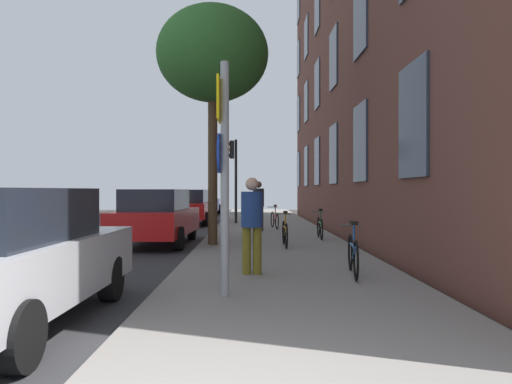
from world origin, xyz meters
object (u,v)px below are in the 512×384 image
(car_0, at_px, (3,257))
(bicycle_0, at_px, (353,254))
(car_3, at_px, (205,202))
(bicycle_3, at_px, (275,219))
(pedestrian_1, at_px, (259,203))
(pedestrian_0, at_px, (252,219))
(car_1, at_px, (157,216))
(bicycle_2, at_px, (320,227))
(tree_near, at_px, (213,55))
(bicycle_1, at_px, (285,233))
(traffic_light, at_px, (234,166))
(sign_post, at_px, (223,163))
(car_2, at_px, (191,206))

(car_0, bearing_deg, bicycle_0, 31.06)
(car_0, xyz_separation_m, car_3, (-0.15, 25.00, -0.00))
(bicycle_3, xyz_separation_m, pedestrian_1, (-0.65, -1.09, 0.68))
(pedestrian_0, bearing_deg, car_1, 116.95)
(pedestrian_0, distance_m, car_0, 4.08)
(bicycle_3, height_order, pedestrian_0, pedestrian_0)
(bicycle_0, height_order, car_3, car_3)
(bicycle_2, relative_size, car_0, 0.39)
(tree_near, distance_m, pedestrian_1, 6.12)
(bicycle_2, relative_size, bicycle_3, 1.02)
(bicycle_1, xyz_separation_m, car_3, (-3.88, 18.02, 0.35))
(traffic_light, height_order, car_1, traffic_light)
(sign_post, xyz_separation_m, traffic_light, (-0.38, 14.56, 0.70))
(bicycle_2, relative_size, car_2, 0.37)
(sign_post, xyz_separation_m, pedestrian_1, (0.67, 10.56, -0.84))
(pedestrian_1, bearing_deg, tree_near, -107.06)
(traffic_light, distance_m, bicycle_2, 7.74)
(sign_post, distance_m, car_3, 23.94)
(bicycle_1, distance_m, bicycle_3, 5.90)
(pedestrian_0, distance_m, car_3, 22.29)
(bicycle_2, height_order, pedestrian_1, pedestrian_1)
(car_0, bearing_deg, bicycle_2, 61.08)
(tree_near, distance_m, pedestrian_0, 6.29)
(bicycle_0, height_order, car_1, car_1)
(car_3, bearing_deg, car_2, -88.76)
(bicycle_2, distance_m, car_3, 16.84)
(pedestrian_0, xyz_separation_m, car_3, (-3.00, 22.09, -0.26))
(traffic_light, distance_m, car_0, 16.03)
(pedestrian_1, xyz_separation_m, car_2, (-3.08, 4.88, -0.31))
(car_1, bearing_deg, bicycle_2, 7.36)
(sign_post, xyz_separation_m, car_2, (-2.41, 15.44, -1.15))
(tree_near, relative_size, car_0, 1.54)
(car_1, relative_size, car_3, 1.04)
(traffic_light, xyz_separation_m, car_1, (-1.96, -7.45, -1.85))
(sign_post, distance_m, tree_near, 7.09)
(bicycle_3, xyz_separation_m, car_0, (-3.76, -12.88, 0.36))
(bicycle_0, distance_m, car_1, 7.17)
(traffic_light, height_order, pedestrian_0, traffic_light)
(bicycle_3, distance_m, pedestrian_1, 1.44)
(tree_near, distance_m, car_1, 4.84)
(traffic_light, height_order, car_0, traffic_light)
(sign_post, height_order, car_0, sign_post)
(bicycle_1, distance_m, car_0, 7.93)
(traffic_light, bearing_deg, car_3, 103.47)
(tree_near, height_order, car_0, tree_near)
(bicycle_0, relative_size, bicycle_2, 1.04)
(bicycle_2, distance_m, bicycle_3, 4.10)
(pedestrian_1, relative_size, car_3, 0.43)
(pedestrian_0, bearing_deg, sign_post, -103.66)
(tree_near, relative_size, car_3, 1.56)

